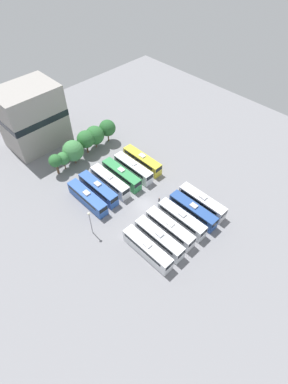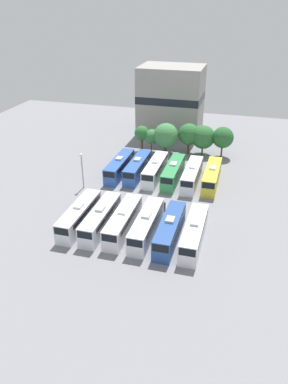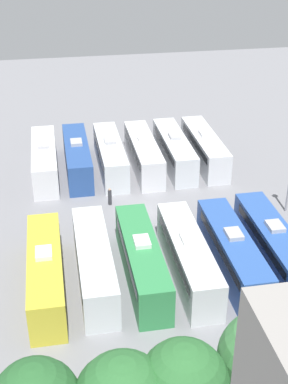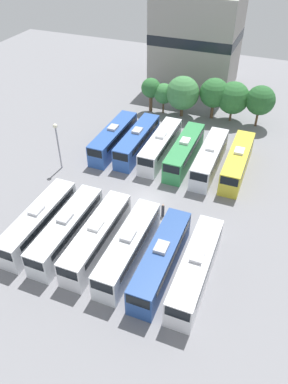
% 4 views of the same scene
% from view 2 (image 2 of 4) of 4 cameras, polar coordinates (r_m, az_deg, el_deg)
% --- Properties ---
extents(ground_plane, '(116.95, 116.95, 0.00)m').
position_cam_2_polar(ground_plane, '(64.42, 1.14, -1.62)').
color(ground_plane, gray).
extents(bus_0, '(2.55, 11.90, 3.60)m').
position_cam_2_polar(bus_0, '(58.27, -9.79, -3.45)').
color(bus_0, silver).
rests_on(bus_0, ground_plane).
extents(bus_1, '(2.55, 11.90, 3.60)m').
position_cam_2_polar(bus_1, '(57.05, -6.59, -3.94)').
color(bus_1, silver).
rests_on(bus_1, ground_plane).
extents(bus_2, '(2.55, 11.90, 3.60)m').
position_cam_2_polar(bus_2, '(56.12, -3.18, -4.36)').
color(bus_2, silver).
rests_on(bus_2, ground_plane).
extents(bus_3, '(2.55, 11.90, 3.60)m').
position_cam_2_polar(bus_3, '(55.08, 0.37, -4.99)').
color(bus_3, silver).
rests_on(bus_3, ground_plane).
extents(bus_4, '(2.55, 11.90, 3.60)m').
position_cam_2_polar(bus_4, '(54.21, 3.97, -5.66)').
color(bus_4, '#284C93').
rests_on(bus_4, ground_plane).
extents(bus_5, '(2.55, 11.90, 3.60)m').
position_cam_2_polar(bus_5, '(53.87, 7.64, -6.10)').
color(bus_5, silver).
rests_on(bus_5, ground_plane).
extents(bus_6, '(2.55, 11.90, 3.60)m').
position_cam_2_polar(bus_6, '(74.22, -3.73, 3.99)').
color(bus_6, '#2D56A8').
rests_on(bus_6, ground_plane).
extents(bus_7, '(2.55, 11.90, 3.60)m').
position_cam_2_polar(bus_7, '(73.62, -0.97, 3.84)').
color(bus_7, '#2D56A8').
rests_on(bus_7, ground_plane).
extents(bus_8, '(2.55, 11.90, 3.60)m').
position_cam_2_polar(bus_8, '(72.77, 1.73, 3.53)').
color(bus_8, silver).
rests_on(bus_8, ground_plane).
extents(bus_9, '(2.55, 11.90, 3.60)m').
position_cam_2_polar(bus_9, '(71.85, 4.48, 3.13)').
color(bus_9, '#338C4C').
rests_on(bus_9, ground_plane).
extents(bus_10, '(2.55, 11.90, 3.60)m').
position_cam_2_polar(bus_10, '(71.03, 7.32, 2.68)').
color(bus_10, silver).
rests_on(bus_10, ground_plane).
extents(bus_11, '(2.55, 11.90, 3.60)m').
position_cam_2_polar(bus_11, '(71.13, 10.31, 2.49)').
color(bus_11, gold).
rests_on(bus_11, ground_plane).
extents(worker_person, '(0.36, 0.36, 1.77)m').
position_cam_2_polar(worker_person, '(61.68, 3.15, -2.21)').
color(worker_person, '#333338').
rests_on(worker_person, ground_plane).
extents(light_pole, '(0.60, 0.60, 6.79)m').
position_cam_2_polar(light_pole, '(68.36, -9.46, 4.18)').
color(light_pole, gray).
rests_on(light_pole, ground_plane).
extents(tree_0, '(3.29, 3.29, 5.90)m').
position_cam_2_polar(tree_0, '(85.08, -0.35, 8.91)').
color(tree_0, brown).
rests_on(tree_0, ground_plane).
extents(tree_1, '(3.37, 3.37, 5.24)m').
position_cam_2_polar(tree_1, '(84.85, 1.15, 8.40)').
color(tree_1, brown).
rests_on(tree_1, ground_plane).
extents(tree_2, '(5.49, 5.49, 6.85)m').
position_cam_2_polar(tree_2, '(84.08, 3.36, 8.58)').
color(tree_2, brown).
rests_on(tree_2, ground_plane).
extents(tree_3, '(4.76, 4.76, 6.85)m').
position_cam_2_polar(tree_3, '(84.19, 6.88, 8.71)').
color(tree_3, brown).
rests_on(tree_3, ground_plane).
extents(tree_4, '(5.18, 5.18, 6.65)m').
position_cam_2_polar(tree_4, '(84.11, 9.01, 8.26)').
color(tree_4, brown).
rests_on(tree_4, ground_plane).
extents(tree_5, '(4.61, 4.61, 6.78)m').
position_cam_2_polar(tree_5, '(83.38, 11.94, 8.12)').
color(tree_5, brown).
rests_on(tree_5, ground_plane).
extents(depot_building, '(15.42, 11.69, 16.71)m').
position_cam_2_polar(depot_building, '(96.80, 4.15, 13.79)').
color(depot_building, gray).
rests_on(depot_building, ground_plane).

